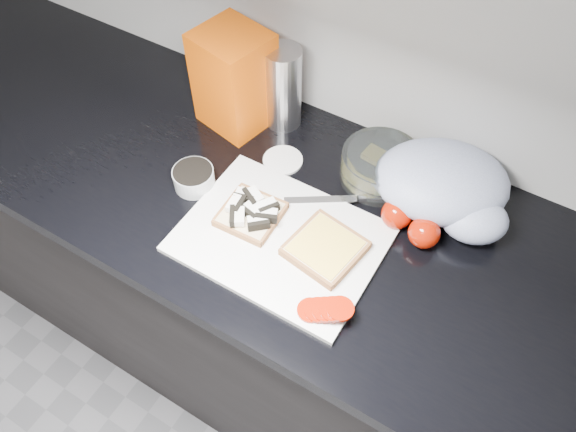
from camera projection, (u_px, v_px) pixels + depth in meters
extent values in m
cube|color=black|center=(311.00, 320.00, 1.56)|extent=(3.50, 0.60, 0.86)
cube|color=black|center=(318.00, 223.00, 1.20)|extent=(3.50, 0.64, 0.04)
cube|color=silver|center=(280.00, 239.00, 1.15)|extent=(0.40, 0.30, 0.01)
cube|color=beige|center=(251.00, 214.00, 1.17)|extent=(0.12, 0.12, 0.02)
cube|color=white|center=(246.00, 195.00, 1.18)|extent=(0.05, 0.03, 0.02)
cube|color=black|center=(246.00, 195.00, 1.18)|extent=(0.05, 0.02, 0.02)
cube|color=white|center=(255.00, 196.00, 1.17)|extent=(0.05, 0.04, 0.02)
cube|color=black|center=(255.00, 196.00, 1.17)|extent=(0.04, 0.03, 0.02)
cube|color=white|center=(267.00, 206.00, 1.16)|extent=(0.04, 0.05, 0.02)
cube|color=black|center=(267.00, 206.00, 1.16)|extent=(0.03, 0.04, 0.02)
cube|color=white|center=(235.00, 204.00, 1.16)|extent=(0.03, 0.04, 0.02)
cube|color=black|center=(235.00, 204.00, 1.16)|extent=(0.02, 0.05, 0.02)
cube|color=white|center=(252.00, 211.00, 1.15)|extent=(0.05, 0.03, 0.02)
cube|color=black|center=(252.00, 211.00, 1.15)|extent=(0.05, 0.02, 0.02)
cube|color=white|center=(258.00, 221.00, 1.13)|extent=(0.05, 0.05, 0.02)
cube|color=black|center=(258.00, 221.00, 1.13)|extent=(0.04, 0.04, 0.02)
cube|color=white|center=(239.00, 216.00, 1.14)|extent=(0.04, 0.05, 0.02)
cube|color=black|center=(239.00, 216.00, 1.14)|extent=(0.03, 0.04, 0.02)
cube|color=white|center=(267.00, 214.00, 1.14)|extent=(0.05, 0.04, 0.02)
cube|color=black|center=(267.00, 214.00, 1.14)|extent=(0.05, 0.03, 0.02)
cube|color=beige|center=(325.00, 248.00, 1.11)|extent=(0.15, 0.15, 0.02)
cube|color=yellow|center=(325.00, 246.00, 1.11)|extent=(0.13, 0.13, 0.00)
cylinder|color=#9A1503|center=(311.00, 310.00, 1.04)|extent=(0.06, 0.06, 0.01)
cylinder|color=#9A1503|center=(318.00, 310.00, 1.03)|extent=(0.05, 0.05, 0.01)
cylinder|color=#9A1503|center=(325.00, 309.00, 1.03)|extent=(0.06, 0.06, 0.01)
cylinder|color=#9A1503|center=(333.00, 309.00, 1.02)|extent=(0.06, 0.06, 0.01)
cylinder|color=#9A1503|center=(340.00, 309.00, 1.02)|extent=(0.07, 0.07, 0.01)
cube|color=#B9B9BD|center=(320.00, 200.00, 1.20)|extent=(0.14, 0.10, 0.00)
cube|color=#B9B9BD|center=(375.00, 197.00, 1.20)|extent=(0.07, 0.05, 0.01)
cylinder|color=#B0B5B5|center=(194.00, 178.00, 1.22)|extent=(0.09, 0.09, 0.05)
cylinder|color=black|center=(193.00, 172.00, 1.21)|extent=(0.09, 0.09, 0.01)
cylinder|color=white|center=(283.00, 160.00, 1.28)|extent=(0.12, 0.12, 0.01)
cylinder|color=silver|center=(380.00, 166.00, 1.23)|extent=(0.17, 0.17, 0.07)
cube|color=yellow|center=(374.00, 165.00, 1.24)|extent=(0.06, 0.05, 0.04)
cube|color=#F6F493|center=(392.00, 175.00, 1.23)|extent=(0.07, 0.06, 0.01)
cube|color=#D54703|center=(234.00, 80.00, 1.28)|extent=(0.18, 0.17, 0.24)
cylinder|color=#A8A8AD|center=(283.00, 88.00, 1.29)|extent=(0.09, 0.09, 0.20)
ellipsoid|color=silver|center=(442.00, 181.00, 1.17)|extent=(0.35, 0.32, 0.12)
ellipsoid|color=silver|center=(474.00, 220.00, 1.13)|extent=(0.17, 0.15, 0.09)
sphere|color=#9A1503|center=(397.00, 214.00, 1.15)|extent=(0.07, 0.07, 0.07)
sphere|color=#9A1503|center=(424.00, 233.00, 1.12)|extent=(0.07, 0.07, 0.07)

